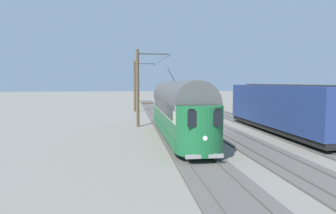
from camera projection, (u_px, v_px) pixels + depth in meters
The scene contains 10 objects.
ground_plane at pixel (216, 128), 27.04m from camera, with size 220.00×220.00×0.00m, color gray.
track_streetcar_siding at pixel (259, 126), 27.91m from camera, with size 2.80×80.00×0.18m.
track_adjacent_siding at pixel (215, 127), 27.34m from camera, with size 2.80×80.00×0.18m.
track_third_siding at pixel (170, 127), 26.78m from camera, with size 2.80×80.00×0.18m.
vintage_streetcar at pixel (178, 108), 22.03m from camera, with size 2.65×15.79×5.34m.
coach_adjacent at pixel (282, 107), 23.65m from camera, with size 2.96×14.66×3.85m.
catenary_pole_foreground at pixel (135, 85), 41.65m from camera, with size 3.10×0.28×7.23m.
catenary_pole_mid_near at pixel (139, 87), 27.27m from camera, with size 3.10×0.28×7.23m.
overhead_wire_run at pixel (158, 61), 35.22m from camera, with size 2.89×18.56×0.18m.
track_end_bumper at pixel (196, 114), 35.13m from camera, with size 1.80×0.60×0.80m, color #B2A519.
Camera 1 is at (7.97, 25.95, 4.20)m, focal length 31.21 mm.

